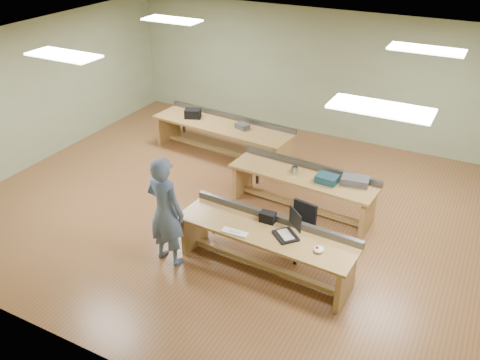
{
  "coord_description": "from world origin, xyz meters",
  "views": [
    {
      "loc": [
        3.64,
        -7.23,
        5.12
      ],
      "look_at": [
        0.16,
        -0.6,
        0.97
      ],
      "focal_mm": 38.0,
      "sensor_mm": 36.0,
      "label": 1
    }
  ],
  "objects_px": {
    "workbench_back": "(223,132)",
    "task_chair": "(298,237)",
    "parts_bin_grey": "(355,181)",
    "mug": "(295,169)",
    "parts_bin_teal": "(327,179)",
    "laptop_base": "(286,236)",
    "camera_bag": "(268,217)",
    "person": "(166,211)",
    "drinks_can": "(295,171)",
    "workbench_front": "(266,241)",
    "workbench_mid": "(303,184)"
  },
  "relations": [
    {
      "from": "drinks_can",
      "to": "mug",
      "type": "bearing_deg",
      "value": 111.77
    },
    {
      "from": "camera_bag",
      "to": "parts_bin_teal",
      "type": "xyz_separation_m",
      "value": [
        0.4,
        1.62,
        -0.02
      ]
    },
    {
      "from": "task_chair",
      "to": "drinks_can",
      "type": "xyz_separation_m",
      "value": [
        -0.6,
        1.23,
        0.47
      ]
    },
    {
      "from": "camera_bag",
      "to": "mug",
      "type": "relative_size",
      "value": 1.9
    },
    {
      "from": "mug",
      "to": "task_chair",
      "type": "bearing_deg",
      "value": -64.5
    },
    {
      "from": "workbench_back",
      "to": "task_chair",
      "type": "height_order",
      "value": "task_chair"
    },
    {
      "from": "workbench_back",
      "to": "person",
      "type": "distance_m",
      "value": 3.96
    },
    {
      "from": "workbench_back",
      "to": "laptop_base",
      "type": "height_order",
      "value": "workbench_back"
    },
    {
      "from": "workbench_front",
      "to": "task_chair",
      "type": "relative_size",
      "value": 3.13
    },
    {
      "from": "workbench_mid",
      "to": "workbench_back",
      "type": "height_order",
      "value": "same"
    },
    {
      "from": "parts_bin_teal",
      "to": "mug",
      "type": "distance_m",
      "value": 0.66
    },
    {
      "from": "person",
      "to": "laptop_base",
      "type": "bearing_deg",
      "value": -159.26
    },
    {
      "from": "workbench_mid",
      "to": "parts_bin_grey",
      "type": "xyz_separation_m",
      "value": [
        0.92,
        0.09,
        0.26
      ]
    },
    {
      "from": "laptop_base",
      "to": "task_chair",
      "type": "distance_m",
      "value": 0.77
    },
    {
      "from": "workbench_back",
      "to": "task_chair",
      "type": "relative_size",
      "value": 3.65
    },
    {
      "from": "workbench_front",
      "to": "laptop_base",
      "type": "bearing_deg",
      "value": -1.52
    },
    {
      "from": "parts_bin_teal",
      "to": "mug",
      "type": "height_order",
      "value": "parts_bin_teal"
    },
    {
      "from": "person",
      "to": "parts_bin_grey",
      "type": "height_order",
      "value": "person"
    },
    {
      "from": "laptop_base",
      "to": "drinks_can",
      "type": "relative_size",
      "value": 3.02
    },
    {
      "from": "mug",
      "to": "drinks_can",
      "type": "relative_size",
      "value": 1.07
    },
    {
      "from": "workbench_front",
      "to": "workbench_mid",
      "type": "bearing_deg",
      "value": 97.73
    },
    {
      "from": "mug",
      "to": "drinks_can",
      "type": "height_order",
      "value": "drinks_can"
    },
    {
      "from": "parts_bin_grey",
      "to": "laptop_base",
      "type": "bearing_deg",
      "value": -102.31
    },
    {
      "from": "workbench_back",
      "to": "workbench_mid",
      "type": "bearing_deg",
      "value": -24.51
    },
    {
      "from": "parts_bin_teal",
      "to": "drinks_can",
      "type": "distance_m",
      "value": 0.61
    },
    {
      "from": "person",
      "to": "laptop_base",
      "type": "xyz_separation_m",
      "value": [
        1.81,
        0.46,
        -0.15
      ]
    },
    {
      "from": "parts_bin_teal",
      "to": "laptop_base",
      "type": "bearing_deg",
      "value": -89.64
    },
    {
      "from": "camera_bag",
      "to": "person",
      "type": "bearing_deg",
      "value": -154.98
    },
    {
      "from": "workbench_back",
      "to": "drinks_can",
      "type": "height_order",
      "value": "drinks_can"
    },
    {
      "from": "person",
      "to": "parts_bin_grey",
      "type": "xyz_separation_m",
      "value": [
        2.26,
        2.5,
        -0.11
      ]
    },
    {
      "from": "parts_bin_teal",
      "to": "mug",
      "type": "xyz_separation_m",
      "value": [
        -0.65,
        0.1,
        -0.02
      ]
    },
    {
      "from": "workbench_back",
      "to": "mug",
      "type": "height_order",
      "value": "workbench_back"
    },
    {
      "from": "camera_bag",
      "to": "workbench_back",
      "type": "bearing_deg",
      "value": 127.86
    },
    {
      "from": "person",
      "to": "task_chair",
      "type": "height_order",
      "value": "person"
    },
    {
      "from": "camera_bag",
      "to": "parts_bin_grey",
      "type": "distance_m",
      "value": 1.98
    },
    {
      "from": "parts_bin_grey",
      "to": "mug",
      "type": "height_order",
      "value": "parts_bin_grey"
    },
    {
      "from": "workbench_mid",
      "to": "workbench_front",
      "type": "bearing_deg",
      "value": -81.44
    },
    {
      "from": "camera_bag",
      "to": "parts_bin_grey",
      "type": "relative_size",
      "value": 0.51
    },
    {
      "from": "workbench_back",
      "to": "laptop_base",
      "type": "relative_size",
      "value": 9.33
    },
    {
      "from": "workbench_front",
      "to": "person",
      "type": "relative_size",
      "value": 1.55
    },
    {
      "from": "workbench_mid",
      "to": "parts_bin_teal",
      "type": "relative_size",
      "value": 7.44
    },
    {
      "from": "workbench_mid",
      "to": "camera_bag",
      "type": "distance_m",
      "value": 1.72
    },
    {
      "from": "workbench_mid",
      "to": "task_chair",
      "type": "xyz_separation_m",
      "value": [
        0.45,
        -1.3,
        -0.22
      ]
    },
    {
      "from": "workbench_back",
      "to": "drinks_can",
      "type": "bearing_deg",
      "value": -27.32
    },
    {
      "from": "parts_bin_teal",
      "to": "mug",
      "type": "relative_size",
      "value": 2.94
    },
    {
      "from": "workbench_front",
      "to": "mug",
      "type": "height_order",
      "value": "workbench_front"
    },
    {
      "from": "task_chair",
      "to": "workbench_mid",
      "type": "bearing_deg",
      "value": 119.02
    },
    {
      "from": "person",
      "to": "drinks_can",
      "type": "bearing_deg",
      "value": -110.52
    },
    {
      "from": "workbench_back",
      "to": "laptop_base",
      "type": "distance_m",
      "value": 4.43
    },
    {
      "from": "person",
      "to": "drinks_can",
      "type": "distance_m",
      "value": 2.62
    }
  ]
}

